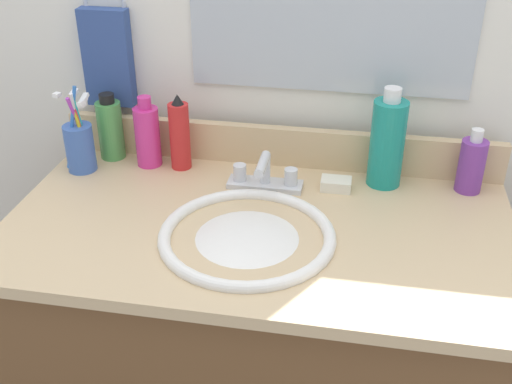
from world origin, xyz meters
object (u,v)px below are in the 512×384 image
object	(u,v)px
bottle_spray_red	(180,135)
bottle_mouthwash_teal	(387,142)
hand_towel	(108,58)
cup_blue_plastic	(80,145)
faucet	(265,177)
bottle_soap_pink	(147,135)
bottle_cream_purple	(472,165)
soap_bar	(336,184)
bottle_toner_green	(110,129)

from	to	relation	value
bottle_spray_red	bottle_mouthwash_teal	bearing A→B (deg)	0.64
hand_towel	cup_blue_plastic	distance (m)	0.21
faucet	bottle_soap_pink	size ratio (longest dim) A/B	0.98
bottle_cream_purple	cup_blue_plastic	xyz separation A→B (m)	(-0.84, -0.06, 0.00)
bottle_soap_pink	soap_bar	world-z (taller)	bottle_soap_pink
bottle_toner_green	bottle_cream_purple	bearing A→B (deg)	-1.12
bottle_cream_purple	cup_blue_plastic	distance (m)	0.84
bottle_toner_green	bottle_spray_red	xyz separation A→B (m)	(0.17, -0.02, 0.01)
bottle_soap_pink	soap_bar	xyz separation A→B (m)	(0.43, -0.04, -0.06)
faucet	bottle_spray_red	world-z (taller)	bottle_spray_red
bottle_mouthwash_teal	bottle_cream_purple	size ratio (longest dim) A/B	1.55
faucet	bottle_mouthwash_teal	bearing A→B (deg)	15.59
bottle_toner_green	bottle_mouthwash_teal	size ratio (longest dim) A/B	0.72
bottle_mouthwash_teal	bottle_cream_purple	bearing A→B (deg)	0.42
bottle_mouthwash_teal	cup_blue_plastic	size ratio (longest dim) A/B	1.10
bottle_mouthwash_teal	bottle_spray_red	bearing A→B (deg)	-179.36
faucet	cup_blue_plastic	world-z (taller)	cup_blue_plastic
bottle_mouthwash_teal	bottle_spray_red	distance (m)	0.45
bottle_toner_green	bottle_mouthwash_teal	bearing A→B (deg)	-1.56
bottle_mouthwash_teal	bottle_soap_pink	xyz separation A→B (m)	(-0.53, -0.00, -0.03)
bottle_toner_green	bottle_soap_pink	distance (m)	0.10
hand_towel	bottle_mouthwash_teal	xyz separation A→B (m)	(0.63, -0.07, -0.12)
hand_towel	cup_blue_plastic	world-z (taller)	hand_towel
bottle_soap_pink	soap_bar	distance (m)	0.43
bottle_mouthwash_teal	hand_towel	bearing A→B (deg)	173.45
bottle_toner_green	bottle_spray_red	world-z (taller)	bottle_spray_red
hand_towel	bottle_toner_green	size ratio (longest dim) A/B	1.42
bottle_soap_pink	hand_towel	bearing A→B (deg)	144.25
bottle_toner_green	bottle_cream_purple	world-z (taller)	bottle_toner_green
bottle_toner_green	faucet	bearing A→B (deg)	-12.96
hand_towel	cup_blue_plastic	size ratio (longest dim) A/B	1.12
bottle_spray_red	bottle_cream_purple	bearing A→B (deg)	0.58
bottle_soap_pink	bottle_spray_red	xyz separation A→B (m)	(0.08, -0.00, 0.01)
bottle_toner_green	soap_bar	size ratio (longest dim) A/B	2.43
faucet	bottle_mouthwash_teal	distance (m)	0.27
bottle_soap_pink	soap_bar	bearing A→B (deg)	-5.49
hand_towel	bottle_soap_pink	size ratio (longest dim) A/B	1.35
hand_towel	bottle_spray_red	size ratio (longest dim) A/B	1.26
hand_towel	cup_blue_plastic	xyz separation A→B (m)	(-0.03, -0.13, -0.16)
soap_bar	bottle_toner_green	bearing A→B (deg)	173.23
bottle_soap_pink	bottle_spray_red	world-z (taller)	bottle_spray_red
bottle_cream_purple	bottle_spray_red	distance (m)	0.63
bottle_mouthwash_teal	bottle_cream_purple	distance (m)	0.18
bottle_mouthwash_teal	bottle_soap_pink	bearing A→B (deg)	-179.54
bottle_soap_pink	bottle_spray_red	distance (m)	0.08
hand_towel	bottle_mouthwash_teal	bearing A→B (deg)	-6.55
cup_blue_plastic	faucet	bearing A→B (deg)	-1.72
bottle_toner_green	bottle_spray_red	distance (m)	0.17
soap_bar	hand_towel	bearing A→B (deg)	167.55
bottle_spray_red	soap_bar	world-z (taller)	bottle_spray_red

